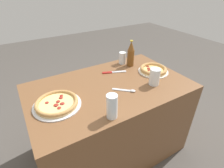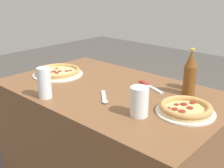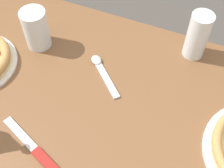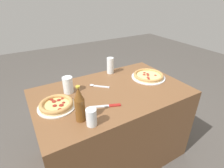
# 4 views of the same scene
# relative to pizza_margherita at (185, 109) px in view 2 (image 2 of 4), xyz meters

# --- Properties ---
(table) EXTENTS (1.24, 0.76, 0.72)m
(table) POSITION_rel_pizza_margherita_xyz_m (0.45, -0.00, -0.38)
(table) COLOR brown
(table) RESTS_ON ground_plane
(pizza_margherita) EXTENTS (0.26, 0.26, 0.04)m
(pizza_margherita) POSITION_rel_pizza_margherita_xyz_m (0.00, 0.00, 0.00)
(pizza_margherita) COLOR silver
(pizza_margherita) RESTS_ON table
(pizza_veggie) EXTENTS (0.31, 0.31, 0.04)m
(pizza_veggie) POSITION_rel_pizza_margherita_xyz_m (0.86, 0.03, -0.00)
(pizza_veggie) COLOR silver
(pizza_veggie) RESTS_ON table
(glass_iced_tea) EXTENTS (0.07, 0.07, 0.11)m
(glass_iced_tea) POSITION_rel_pizza_margherita_xyz_m (0.14, -0.29, 0.03)
(glass_iced_tea) COLOR white
(glass_iced_tea) RESTS_ON table
(glass_orange_juice) EXTENTS (0.07, 0.07, 0.16)m
(glass_orange_juice) POSITION_rel_pizza_margherita_xyz_m (0.61, 0.31, 0.05)
(glass_orange_juice) COLOR white
(glass_orange_juice) RESTS_ON table
(glass_red_wine) EXTENTS (0.08, 0.08, 0.13)m
(glass_red_wine) POSITION_rel_pizza_margherita_xyz_m (0.14, 0.15, 0.04)
(glass_red_wine) COLOR white
(glass_red_wine) RESTS_ON table
(beer_bottle) EXTENTS (0.06, 0.06, 0.24)m
(beer_bottle) POSITION_rel_pizza_margherita_xyz_m (0.10, -0.21, 0.09)
(beer_bottle) COLOR brown
(beer_bottle) RESTS_ON table
(knife) EXTENTS (0.20, 0.10, 0.01)m
(knife) POSITION_rel_pizza_margherita_xyz_m (0.31, -0.17, -0.02)
(knife) COLOR maroon
(knife) RESTS_ON table
(spoon) EXTENTS (0.14, 0.14, 0.01)m
(spoon) POSITION_rel_pizza_margherita_xyz_m (0.37, 0.13, -0.02)
(spoon) COLOR silver
(spoon) RESTS_ON table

